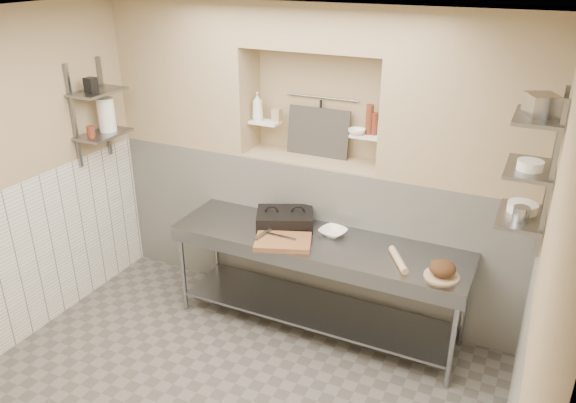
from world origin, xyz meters
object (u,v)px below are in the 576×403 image
Objects in this scene: prep_table at (317,266)px; panini_press at (285,219)px; rolling_pin at (398,260)px; bottle_soap at (258,106)px; jug_left at (106,115)px; bread_loaf at (443,268)px; mixing_bowl at (333,232)px; cutting_board at (283,242)px; bowl_alcove at (357,132)px.

prep_table is 0.51m from panini_press.
panini_press is 1.12m from rolling_pin.
prep_table is at bearing -33.18° from bottle_soap.
bottle_soap is 0.84× the size of jug_left.
rolling_pin is at bearing -6.15° from prep_table.
jug_left is at bearing 178.60° from bread_loaf.
panini_press reaches higher than rolling_pin.
bread_loaf is 2.24m from bottle_soap.
jug_left is at bearing 179.68° from rolling_pin.
jug_left is at bearing -174.57° from mixing_bowl.
rolling_pin reaches higher than cutting_board.
prep_table is 1.22m from bowl_alcove.
jug_left is (-2.21, -0.21, 0.84)m from mixing_bowl.
rolling_pin is at bearing -22.01° from bottle_soap.
cutting_board is at bearing -91.35° from panini_press.
mixing_bowl and rolling_pin have the same top height.
bowl_alcove is at bearing 144.72° from bread_loaf.
jug_left is (-2.25, -0.60, 0.03)m from bowl_alcove.
cutting_board is 3.12× the size of bowl_alcove.
prep_table is 5.55× the size of cutting_board.
panini_press is 1.92× the size of jug_left.
panini_press is 1.48m from bread_loaf.
mixing_bowl is 0.68m from rolling_pin.
prep_table is at bearing 38.24° from cutting_board.
rolling_pin is 1.84× the size of bread_loaf.
panini_press is at bearing 169.06° from rolling_pin.
jug_left is at bearing -153.70° from bottle_soap.
cutting_board is 1.77× the size of bottle_soap.
bowl_alcove is at bearing -1.65° from bottle_soap.
mixing_bowl is 0.87× the size of bottle_soap.
bottle_soap is (-0.95, 0.42, 0.92)m from mixing_bowl.
cutting_board is at bearing -173.58° from rolling_pin.
rolling_pin is 1.19× the size of jug_left.
prep_table is at bearing 173.85° from rolling_pin.
jug_left is (-2.13, -0.06, 1.13)m from prep_table.
bottle_soap is at bearing 160.07° from bread_loaf.
panini_press is at bearing 6.40° from jug_left.
bread_loaf reaches higher than rolling_pin.
bread_loaf is (0.35, -0.06, 0.05)m from rolling_pin.
rolling_pin is at bearing -0.32° from jug_left.
bottle_soap is at bearing 146.82° from prep_table.
rolling_pin is 2.48× the size of bowl_alcove.
bottle_soap reaches higher than rolling_pin.
bowl_alcove is at bearing 76.85° from prep_table.
jug_left is (-3.21, 0.08, 0.79)m from bread_loaf.
mixing_bowl is 2.38m from jug_left.
rolling_pin is at bearing 6.42° from cutting_board.
bottle_soap is at bearing 156.29° from mixing_bowl.
bread_loaf reaches higher than mixing_bowl.
cutting_board is at bearing -50.20° from bottle_soap.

